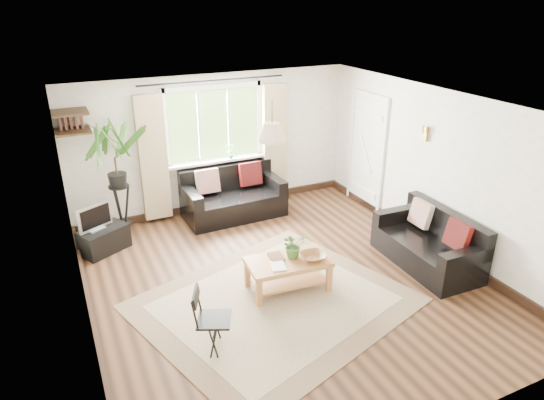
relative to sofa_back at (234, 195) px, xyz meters
name	(u,v)px	position (x,y,z in m)	size (l,w,h in m)	color
floor	(284,281)	(-0.14, -2.26, -0.40)	(5.50, 5.50, 0.00)	black
ceiling	(287,106)	(-0.14, -2.26, 2.00)	(5.50, 5.50, 0.00)	white
wall_back	(214,144)	(-0.14, 0.49, 0.80)	(5.00, 0.02, 2.40)	beige
wall_front	(441,324)	(-0.14, -5.01, 0.80)	(5.00, 0.02, 2.40)	beige
wall_left	(76,240)	(-2.64, -2.26, 0.80)	(0.02, 5.50, 2.40)	beige
wall_right	(437,172)	(2.36, -2.26, 0.80)	(0.02, 5.50, 2.40)	beige
rug	(275,303)	(-0.48, -2.67, -0.39)	(3.09, 2.65, 0.02)	beige
window	(214,125)	(-0.14, 0.45, 1.15)	(2.50, 0.16, 2.16)	white
door	(367,153)	(2.33, -0.56, 0.60)	(0.06, 0.96, 2.06)	silver
corner_shelf	(71,122)	(-2.39, 0.24, 1.49)	(0.50, 0.50, 0.34)	black
pendant_lamp	(272,128)	(-0.14, -1.86, 1.65)	(0.36, 0.36, 0.54)	beige
wall_sconce	(424,132)	(2.29, -1.96, 1.34)	(0.12, 0.12, 0.28)	beige
sofa_back	(234,195)	(0.00, 0.00, 0.00)	(1.71, 0.85, 0.80)	black
sofa_right	(428,241)	(1.90, -2.72, -0.03)	(0.80, 1.60, 0.75)	black
coffee_table	(288,274)	(-0.18, -2.44, -0.18)	(1.07, 0.58, 0.44)	olive
table_plant	(294,245)	(-0.08, -2.40, 0.21)	(0.31, 0.27, 0.34)	#375D25
bowl	(313,257)	(0.12, -2.56, 0.07)	(0.32, 0.32, 0.08)	brown
book_a	(271,267)	(-0.46, -2.51, 0.05)	(0.18, 0.24, 0.02)	white
book_b	(270,258)	(-0.39, -2.31, 0.05)	(0.18, 0.24, 0.02)	brown
tv_stand	(104,240)	(-2.23, -0.34, -0.21)	(0.70, 0.39, 0.38)	black
tv	(95,217)	(-2.31, -0.34, 0.18)	(0.54, 0.18, 0.41)	#A5A5AA
palm_stand	(118,181)	(-1.87, 0.06, 0.53)	(0.73, 0.73, 1.87)	black
folding_chair	(214,321)	(-1.44, -3.15, -0.03)	(0.39, 0.39, 0.75)	black
sill_plant	(231,151)	(0.11, 0.37, 0.66)	(0.14, 0.10, 0.27)	#2D6023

